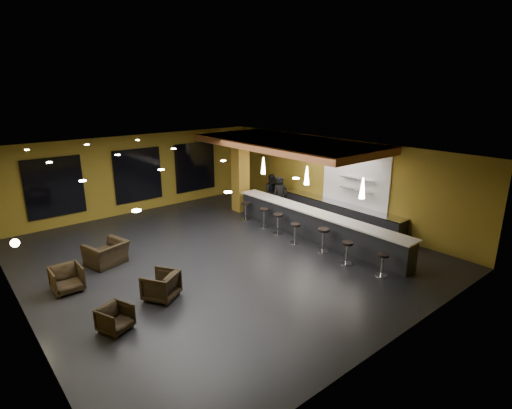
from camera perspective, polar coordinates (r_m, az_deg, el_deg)
floor at (r=13.94m, az=-5.05°, el=-7.30°), size 12.00×13.00×0.10m
ceiling at (r=12.91m, az=-5.46°, el=7.47°), size 12.00×13.00×0.10m
wall_back at (r=18.92m, az=-16.65°, el=4.24°), size 12.00×0.10×3.50m
wall_front at (r=9.06m, az=19.40°, el=-9.48°), size 12.00×0.10×3.50m
wall_left at (r=11.27m, az=-31.57°, el=-5.89°), size 0.10×13.00×3.50m
wall_right at (r=17.34m, az=11.44°, el=3.52°), size 0.10×13.00×3.50m
wood_soffit at (r=16.21m, az=4.36°, el=8.69°), size 3.60×8.00×0.28m
window_left at (r=17.80m, az=-26.83°, el=2.20°), size 2.20×0.06×2.40m
window_center at (r=18.83m, az=-16.50°, el=4.04°), size 2.20×0.06×2.40m
window_right at (r=20.17m, az=-8.68°, el=5.34°), size 2.20×0.06×2.40m
tile_backsplash at (r=16.62m, az=13.97°, el=3.68°), size 0.06×3.20×2.40m
bar_counter at (r=15.30m, az=8.38°, el=-2.98°), size 0.60×8.00×1.00m
bar_top at (r=15.13m, az=8.47°, el=-1.10°), size 0.78×8.10×0.05m
prep_counter at (r=17.08m, az=11.64°, el=-1.29°), size 0.70×6.00×0.86m
prep_top at (r=16.95m, az=11.73°, el=0.18°), size 0.72×6.00×0.03m
wall_shelf_lower at (r=16.49m, az=14.13°, el=2.13°), size 0.30×1.50×0.03m
wall_shelf_upper at (r=16.39m, az=14.24°, el=3.65°), size 0.30×1.50×0.03m
column at (r=18.21m, az=-2.25°, el=4.47°), size 0.60×0.60×3.50m
wall_sconce at (r=11.74m, az=-31.19°, el=-4.73°), size 0.22×0.22×0.22m
pendant_0 at (r=13.58m, az=14.97°, el=2.26°), size 0.20×0.20×0.70m
pendant_1 at (r=15.11m, az=7.27°, el=4.13°), size 0.20×0.20×0.70m
pendant_2 at (r=16.88m, az=1.06°, el=5.58°), size 0.20×0.20×0.70m
staff_a at (r=17.41m, az=3.46°, el=1.04°), size 0.78×0.64×1.83m
staff_b at (r=18.23m, az=2.36°, el=1.64°), size 1.04×0.94×1.75m
staff_c at (r=18.37m, az=3.24°, el=1.53°), size 0.93×0.78×1.61m
armchair_a at (r=10.35m, az=-19.46°, el=-15.10°), size 0.88×0.89×0.62m
armchair_b at (r=11.35m, az=-13.43°, el=-11.18°), size 1.14×1.15×0.77m
armchair_c at (r=12.59m, az=-25.40°, el=-9.59°), size 0.81×0.83×0.74m
armchair_d at (r=13.86m, az=-20.57°, el=-6.56°), size 1.41×1.31×0.76m
bar_stool_0 at (r=12.79m, az=17.62°, el=-7.81°), size 0.37×0.37×0.73m
bar_stool_1 at (r=13.31m, az=12.86°, el=-6.34°), size 0.39×0.39×0.77m
bar_stool_2 at (r=14.06m, az=9.60°, el=-4.61°), size 0.44×0.44×0.86m
bar_stool_3 at (r=14.72m, az=5.61°, el=-3.75°), size 0.38×0.38×0.75m
bar_stool_4 at (r=15.60m, az=3.15°, el=-2.38°), size 0.41×0.41×0.80m
bar_stool_5 at (r=16.28m, az=1.18°, el=-1.53°), size 0.40×0.40×0.80m
bar_stool_6 at (r=17.19m, az=-1.49°, el=-0.59°), size 0.40×0.40×0.78m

